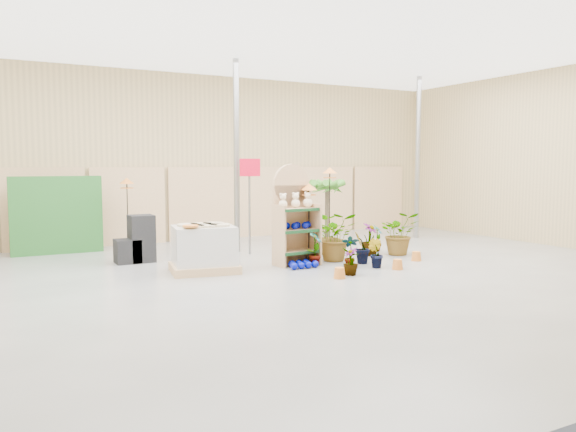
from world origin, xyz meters
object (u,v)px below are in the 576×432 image
bird_table_front (309,189)px  potted_plant_2 (336,237)px  pallet_stack (204,249)px  display_shelf (293,219)px

bird_table_front → potted_plant_2: size_ratio=1.60×
pallet_stack → bird_table_front: bearing=7.8°
display_shelf → pallet_stack: (-1.92, 0.06, -0.50)m
bird_table_front → pallet_stack: bearing=178.2°
display_shelf → bird_table_front: (0.37, -0.01, 0.60)m
display_shelf → pallet_stack: size_ratio=1.47×
pallet_stack → display_shelf: bearing=7.9°
pallet_stack → bird_table_front: (2.29, -0.07, 1.10)m
bird_table_front → potted_plant_2: bearing=-4.2°
display_shelf → potted_plant_2: 1.10m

